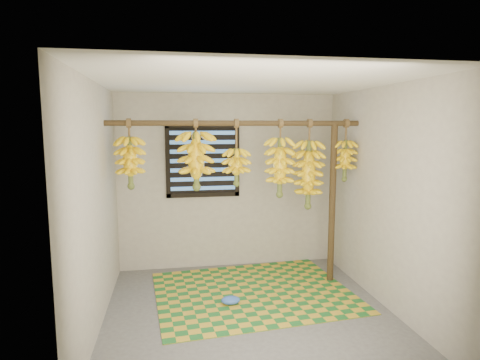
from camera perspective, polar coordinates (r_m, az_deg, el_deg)
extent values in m
cube|color=#4D4D4D|center=(4.49, 1.28, -18.37)|extent=(3.00, 3.00, 0.01)
cube|color=silver|center=(4.06, 1.38, 13.87)|extent=(3.00, 3.00, 0.01)
cube|color=gray|center=(5.57, -1.70, -0.23)|extent=(3.00, 0.01, 2.40)
cube|color=gray|center=(4.09, -19.85, -3.59)|extent=(0.01, 3.00, 2.40)
cube|color=gray|center=(4.64, 19.90, -2.30)|extent=(0.01, 3.00, 2.40)
cube|color=black|center=(5.47, -5.30, 2.76)|extent=(1.00, 0.04, 1.00)
cylinder|color=#41311A|center=(4.72, -0.32, 8.08)|extent=(3.00, 0.06, 0.06)
cylinder|color=#41311A|center=(5.16, 12.98, -3.33)|extent=(0.08, 0.08, 2.00)
cube|color=#1B5E24|center=(4.96, 1.89, -15.62)|extent=(2.41, 2.00, 0.01)
ellipsoid|color=#315AB8|center=(4.63, -1.35, -16.72)|extent=(0.22, 0.16, 0.09)
cylinder|color=brown|center=(4.68, -15.50, 6.88)|extent=(0.02, 0.02, 0.21)
cylinder|color=#4C5923|center=(4.69, -15.35, 2.66)|extent=(0.06, 0.06, 0.54)
cylinder|color=brown|center=(4.67, -6.32, 7.41)|extent=(0.02, 0.02, 0.16)
cylinder|color=#4C5923|center=(4.68, -6.25, 2.99)|extent=(0.07, 0.07, 0.62)
cylinder|color=brown|center=(4.72, -0.52, 6.30)|extent=(0.02, 0.02, 0.35)
cylinder|color=#4C5923|center=(4.74, -0.52, 2.11)|extent=(0.05, 0.05, 0.40)
cylinder|color=brown|center=(4.84, 5.77, 7.03)|extent=(0.02, 0.02, 0.23)
cylinder|color=#4C5923|center=(4.86, 5.70, 2.06)|extent=(0.06, 0.06, 0.67)
cylinder|color=brown|center=(4.95, 9.85, 6.74)|extent=(0.02, 0.02, 0.27)
cylinder|color=#4C5923|center=(4.98, 9.72, 0.99)|extent=(0.06, 0.06, 0.79)
cylinder|color=brown|center=(5.13, 14.84, 6.66)|extent=(0.02, 0.02, 0.26)
cylinder|color=#4C5923|center=(5.14, 14.71, 2.93)|extent=(0.05, 0.05, 0.47)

